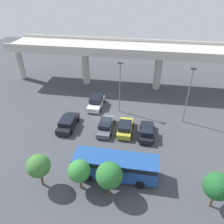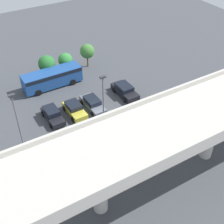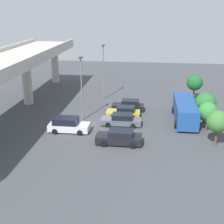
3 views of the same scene
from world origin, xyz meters
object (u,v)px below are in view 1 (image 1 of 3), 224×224
(lamp_post_mid_lot, at_px, (120,84))
(parked_car_2, at_px, (106,126))
(tree_front_left, at_px, (39,166))
(parked_car_3, at_px, (125,128))
(tree_front_right, at_px, (109,175))
(parked_car_1, at_px, (96,102))
(shuttle_bus, at_px, (116,165))
(lamp_post_near_aisle, at_px, (189,92))
(parked_car_4, at_px, (147,132))
(tree_front_far_right, at_px, (217,186))
(parked_car_0, at_px, (68,123))
(tree_front_centre, at_px, (79,171))

(lamp_post_mid_lot, bearing_deg, parked_car_2, -103.01)
(tree_front_left, bearing_deg, parked_car_2, 65.81)
(parked_car_3, bearing_deg, tree_front_right, 177.90)
(parked_car_1, height_order, parked_car_2, parked_car_1)
(parked_car_1, xyz_separation_m, shuttle_bus, (5.35, -13.82, 0.74))
(lamp_post_near_aisle, relative_size, lamp_post_mid_lot, 1.04)
(parked_car_2, height_order, parked_car_3, parked_car_3)
(parked_car_4, xyz_separation_m, shuttle_bus, (-3.09, -7.38, 0.81))
(lamp_post_near_aisle, xyz_separation_m, tree_front_far_right, (1.13, -13.92, -2.12))
(parked_car_0, bearing_deg, shuttle_bus, -133.25)
(parked_car_0, height_order, tree_front_centre, tree_front_centre)
(tree_front_centre, height_order, tree_front_right, tree_front_right)
(parked_car_3, xyz_separation_m, lamp_post_mid_lot, (-1.52, 5.20, 4.02))
(parked_car_0, bearing_deg, lamp_post_mid_lot, -50.53)
(tree_front_centre, relative_size, tree_front_far_right, 0.88)
(parked_car_0, bearing_deg, parked_car_1, -22.95)
(parked_car_4, relative_size, tree_front_right, 1.14)
(lamp_post_mid_lot, distance_m, tree_front_centre, 15.49)
(parked_car_1, height_order, shuttle_bus, shuttle_bus)
(parked_car_4, distance_m, lamp_post_mid_lot, 8.22)
(tree_front_left, bearing_deg, tree_front_far_right, 1.10)
(parked_car_4, height_order, tree_front_far_right, tree_front_far_right)
(parked_car_4, bearing_deg, tree_front_far_right, -146.62)
(parked_car_0, height_order, parked_car_3, parked_car_0)
(parked_car_2, distance_m, parked_car_3, 2.71)
(tree_front_left, bearing_deg, lamp_post_mid_lot, 69.34)
(parked_car_0, distance_m, tree_front_far_right, 20.07)
(parked_car_0, distance_m, tree_front_right, 12.73)
(shuttle_bus, distance_m, tree_front_far_right, 9.75)
(parked_car_3, bearing_deg, shuttle_bus, 179.06)
(shuttle_bus, xyz_separation_m, tree_front_centre, (-3.24, -2.22, 0.88))
(parked_car_3, distance_m, tree_front_left, 12.84)
(parked_car_1, relative_size, tree_front_right, 1.22)
(parked_car_2, relative_size, lamp_post_near_aisle, 0.58)
(parked_car_3, bearing_deg, tree_front_left, 144.45)
(lamp_post_near_aisle, bearing_deg, lamp_post_mid_lot, 172.49)
(parked_car_4, xyz_separation_m, lamp_post_mid_lot, (-4.48, 5.60, 4.01))
(parked_car_1, bearing_deg, parked_car_3, 42.21)
(parked_car_3, relative_size, tree_front_far_right, 1.07)
(shuttle_bus, bearing_deg, parked_car_0, -43.25)
(shuttle_bus, height_order, tree_front_left, tree_front_left)
(parked_car_4, bearing_deg, parked_car_2, 85.34)
(lamp_post_mid_lot, bearing_deg, parked_car_1, 168.02)
(shuttle_bus, bearing_deg, tree_front_right, 84.13)
(parked_car_0, relative_size, tree_front_centre, 1.36)
(parked_car_3, xyz_separation_m, tree_front_left, (-7.37, -10.32, 2.02))
(parked_car_1, distance_m, tree_front_far_right, 21.88)
(parked_car_1, relative_size, parked_car_4, 1.07)
(parked_car_0, bearing_deg, tree_front_centre, -153.95)
(tree_front_left, bearing_deg, lamp_post_near_aisle, 42.54)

